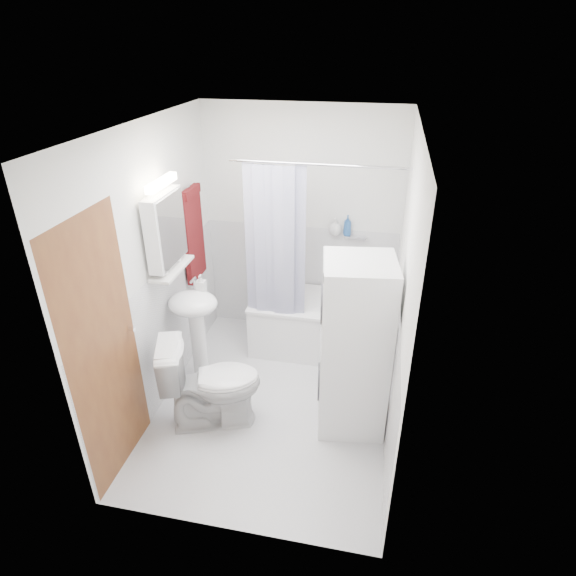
% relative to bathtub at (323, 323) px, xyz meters
% --- Properties ---
extents(floor, '(2.60, 2.60, 0.00)m').
position_rel_bathtub_xyz_m(floor, '(-0.31, -0.92, -0.31)').
color(floor, silver).
rests_on(floor, ground).
extents(room_walls, '(2.60, 2.60, 2.60)m').
position_rel_bathtub_xyz_m(room_walls, '(-0.31, -0.92, 1.18)').
color(room_walls, white).
rests_on(room_walls, ground).
extents(wainscot, '(1.98, 2.58, 2.58)m').
position_rel_bathtub_xyz_m(wainscot, '(-0.31, -0.63, 0.29)').
color(wainscot, white).
rests_on(wainscot, ground).
extents(door, '(0.05, 2.00, 2.00)m').
position_rel_bathtub_xyz_m(door, '(-1.26, -1.47, 0.69)').
color(door, brown).
rests_on(door, ground).
extents(bathtub, '(1.46, 0.69, 0.56)m').
position_rel_bathtub_xyz_m(bathtub, '(0.00, 0.00, 0.00)').
color(bathtub, white).
rests_on(bathtub, ground).
extents(tub_spout, '(0.04, 0.12, 0.04)m').
position_rel_bathtub_xyz_m(tub_spout, '(0.20, 0.33, 0.57)').
color(tub_spout, silver).
rests_on(tub_spout, room_walls).
extents(curtain_rod, '(1.64, 0.02, 0.02)m').
position_rel_bathtub_xyz_m(curtain_rod, '(0.00, -0.29, 1.69)').
color(curtain_rod, silver).
rests_on(curtain_rod, room_walls).
extents(shower_curtain, '(0.55, 0.02, 1.45)m').
position_rel_bathtub_xyz_m(shower_curtain, '(-0.44, -0.29, 0.94)').
color(shower_curtain, '#16164D').
rests_on(shower_curtain, curtain_rod).
extents(sink, '(0.44, 0.37, 1.04)m').
position_rel_bathtub_xyz_m(sink, '(-1.06, -0.77, 0.40)').
color(sink, white).
rests_on(sink, ground).
extents(medicine_cabinet, '(0.13, 0.50, 0.71)m').
position_rel_bathtub_xyz_m(medicine_cabinet, '(-1.21, -0.82, 1.26)').
color(medicine_cabinet, white).
rests_on(medicine_cabinet, room_walls).
extents(shelf, '(0.18, 0.54, 0.02)m').
position_rel_bathtub_xyz_m(shelf, '(-1.20, -0.82, 0.89)').
color(shelf, silver).
rests_on(shelf, room_walls).
extents(shower_caddy, '(0.22, 0.06, 0.02)m').
position_rel_bathtub_xyz_m(shower_caddy, '(0.25, 0.32, 0.84)').
color(shower_caddy, silver).
rests_on(shower_caddy, room_walls).
extents(towel, '(0.07, 0.38, 0.92)m').
position_rel_bathtub_xyz_m(towel, '(-1.25, -0.20, 0.97)').
color(towel, '#4F0B11').
rests_on(towel, room_walls).
extents(washer_dryer, '(0.60, 0.60, 1.50)m').
position_rel_bathtub_xyz_m(washer_dryer, '(0.37, -1.02, 0.44)').
color(washer_dryer, white).
rests_on(washer_dryer, ground).
extents(toilet, '(0.92, 0.70, 0.80)m').
position_rel_bathtub_xyz_m(toilet, '(-0.76, -1.25, 0.09)').
color(toilet, white).
rests_on(toilet, ground).
extents(soap_pump, '(0.08, 0.17, 0.08)m').
position_rel_bathtub_xyz_m(soap_pump, '(-1.02, -0.67, 0.64)').
color(soap_pump, gray).
rests_on(soap_pump, sink).
extents(shelf_bottle, '(0.07, 0.18, 0.07)m').
position_rel_bathtub_xyz_m(shelf_bottle, '(-1.20, -0.97, 0.94)').
color(shelf_bottle, gray).
rests_on(shelf_bottle, shelf).
extents(shelf_cup, '(0.10, 0.09, 0.10)m').
position_rel_bathtub_xyz_m(shelf_cup, '(-1.20, -0.70, 0.96)').
color(shelf_cup, gray).
rests_on(shelf_cup, shelf).
extents(shampoo_a, '(0.13, 0.17, 0.13)m').
position_rel_bathtub_xyz_m(shampoo_a, '(0.04, 0.32, 0.92)').
color(shampoo_a, gray).
rests_on(shampoo_a, shower_caddy).
extents(shampoo_b, '(0.08, 0.21, 0.08)m').
position_rel_bathtub_xyz_m(shampoo_b, '(0.16, 0.32, 0.89)').
color(shampoo_b, '#245090').
rests_on(shampoo_b, shower_caddy).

